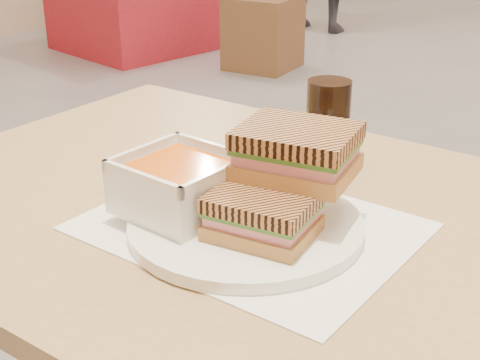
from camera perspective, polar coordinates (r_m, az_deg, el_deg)
The scene contains 9 objects.
main_table at distance 0.90m, azimuth 5.88°, elevation -10.38°, with size 1.24×0.78×0.75m.
tray_liner at distance 0.84m, azimuth 0.80°, elevation -3.89°, with size 0.40×0.32×0.00m.
plate at distance 0.83m, azimuth 0.48°, elevation -3.79°, with size 0.28×0.28×0.02m.
soup_bowl at distance 0.84m, azimuth -5.02°, elevation -0.53°, with size 0.14×0.14×0.07m.
panini_lower at distance 0.78m, azimuth 1.90°, elevation -2.85°, with size 0.12×0.10×0.05m.
panini_upper at distance 0.81m, azimuth 4.74°, elevation 2.37°, with size 0.15×0.13×0.06m.
cola_glass at distance 0.99m, azimuth 7.26°, elevation 4.42°, with size 0.06×0.06×0.13m.
bg_chair_0l at distance 5.59m, azimuth -9.97°, elevation 13.94°, with size 0.39×0.39×0.42m.
bg_chair_0r at distance 4.49m, azimuth 1.94°, elevation 12.11°, with size 0.42×0.42×0.45m.
Camera 1 is at (0.40, -2.62, 1.14)m, focal length 51.43 mm.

